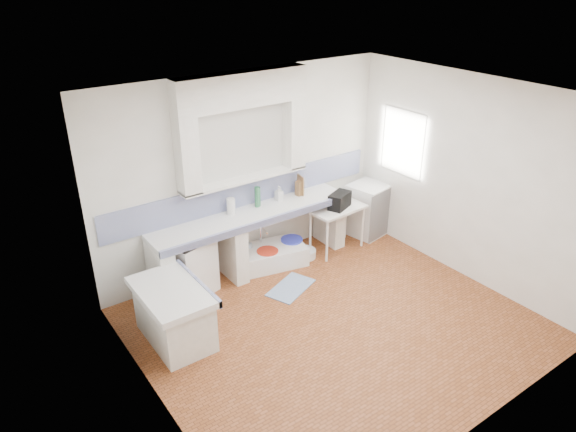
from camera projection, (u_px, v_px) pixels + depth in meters
floor at (335, 325)px, 6.53m from camera, size 4.50×4.50×0.00m
ceiling at (346, 99)px, 5.31m from camera, size 4.50×4.50×0.00m
wall_back at (246, 171)px, 7.38m from camera, size 4.50×0.00×4.50m
wall_front at (495, 310)px, 4.45m from camera, size 4.50×0.00×4.50m
wall_left at (149, 289)px, 4.74m from camera, size 0.00×4.50×4.50m
wall_right at (467, 180)px, 7.10m from camera, size 0.00×4.50×4.50m
alcove_mass at (242, 89)px, 6.72m from camera, size 1.90×0.25×0.45m
window_frame at (411, 141)px, 7.98m from camera, size 0.35×0.86×1.06m
lace_valance at (407, 118)px, 7.74m from camera, size 0.01×0.84×0.24m
counter_slab at (253, 216)px, 7.34m from camera, size 3.00×0.60×0.08m
counter_lip at (264, 223)px, 7.14m from camera, size 3.00×0.04×0.10m
counter_pier_left at (162, 275)px, 6.80m from camera, size 0.20×0.55×0.82m
counter_pier_mid at (232, 251)px, 7.36m from camera, size 0.20×0.55×0.82m
counter_pier_right at (329, 219)px, 8.27m from camera, size 0.20×0.55×0.82m
peninsula_top at (172, 292)px, 6.01m from camera, size 0.70×1.10×0.08m
peninsula_base at (175, 317)px, 6.16m from camera, size 0.60×1.00×0.62m
peninsula_lip at (198, 283)px, 6.18m from camera, size 0.04×1.10×0.10m
backsplash at (248, 191)px, 7.50m from camera, size 4.27×0.03×0.40m
stove at (190, 266)px, 7.02m from camera, size 0.68×0.67×0.79m
sink at (269, 257)px, 7.77m from camera, size 1.16×0.78×0.25m
side_table at (337, 228)px, 8.09m from camera, size 0.88×0.52×0.04m
fridge at (368, 210)px, 8.54m from camera, size 0.64×0.64×0.85m
bucket_red at (253, 264)px, 7.56m from camera, size 0.30×0.30×0.28m
bucket_orange at (268, 260)px, 7.66m from camera, size 0.37×0.37×0.29m
bucket_blue at (292, 248)px, 7.96m from camera, size 0.35×0.35×0.31m
basin_white at (305, 253)px, 7.99m from camera, size 0.34×0.34×0.12m
water_bottle_a at (249, 254)px, 7.76m from camera, size 0.10×0.10×0.34m
water_bottle_b at (267, 250)px, 7.94m from camera, size 0.09×0.09×0.27m
black_bag at (340, 200)px, 7.88m from camera, size 0.43×0.34×0.24m
green_bottle_a at (257, 197)px, 7.45m from camera, size 0.07×0.07×0.30m
green_bottle_b at (258, 197)px, 7.47m from camera, size 0.07×0.07×0.28m
knife_block at (300, 188)px, 7.83m from camera, size 0.12×0.10×0.22m
cutting_board at (300, 185)px, 7.86m from camera, size 0.07×0.21×0.29m
paper_towel at (231, 206)px, 7.25m from camera, size 0.15×0.15×0.23m
soap_bottle at (279, 193)px, 7.67m from camera, size 0.10×0.10×0.22m
rug at (291, 288)px, 7.26m from camera, size 0.80×0.63×0.01m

